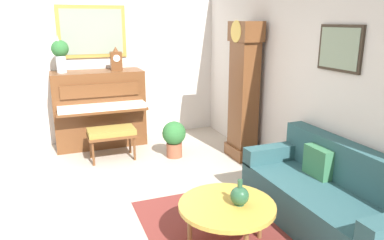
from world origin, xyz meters
name	(u,v)px	position (x,y,z in m)	size (l,w,h in m)	color
ground_plane	(111,211)	(0.00, 0.00, -0.05)	(6.40, 6.00, 0.10)	#B2A899
wall_left	(81,59)	(-2.60, 0.00, 1.41)	(0.13, 4.90, 2.80)	silver
wall_back	(298,72)	(0.01, 2.40, 1.40)	(5.30, 0.13, 2.80)	silver
area_rug	(231,238)	(1.03, 0.98, 0.00)	(2.10, 1.50, 0.01)	maroon
piano	(99,108)	(-2.23, 0.20, 0.63)	(0.87, 1.44, 1.24)	brown
piano_bench	(112,133)	(-1.48, 0.27, 0.41)	(0.42, 0.70, 0.48)	brown
grandfather_clock	(244,95)	(-0.87, 2.13, 0.96)	(0.52, 0.34, 2.03)	brown
couch	(329,198)	(1.19, 1.98, 0.31)	(1.90, 0.80, 0.84)	#2D565B
coffee_table	(227,207)	(1.13, 0.88, 0.40)	(0.88, 0.88, 0.43)	gold
mantel_clock	(116,60)	(-2.23, 0.52, 1.41)	(0.13, 0.18, 0.38)	brown
flower_vase	(60,52)	(-2.23, -0.33, 1.56)	(0.26, 0.26, 0.58)	silver
green_jug	(240,196)	(1.18, 0.98, 0.52)	(0.17, 0.17, 0.24)	#234C33
potted_plant	(174,137)	(-1.24, 1.17, 0.32)	(0.36, 0.36, 0.56)	#935138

